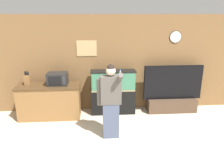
# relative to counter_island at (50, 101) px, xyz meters

# --- Properties ---
(wall_back_paneled) EXTENTS (10.00, 0.08, 2.60)m
(wall_back_paneled) POSITION_rel_counter_island_xyz_m (1.68, 0.47, 0.86)
(wall_back_paneled) COLOR brown
(wall_back_paneled) RESTS_ON ground_plane
(counter_island) EXTENTS (1.58, 0.62, 0.88)m
(counter_island) POSITION_rel_counter_island_xyz_m (0.00, 0.00, 0.00)
(counter_island) COLOR brown
(counter_island) RESTS_ON ground_plane
(microwave) EXTENTS (0.50, 0.36, 0.31)m
(microwave) POSITION_rel_counter_island_xyz_m (0.24, 0.03, 0.60)
(microwave) COLOR black
(microwave) RESTS_ON counter_island
(knife_block) EXTENTS (0.14, 0.12, 0.35)m
(knife_block) POSITION_rel_counter_island_xyz_m (-0.52, 0.06, 0.57)
(knife_block) COLOR brown
(knife_block) RESTS_ON counter_island
(aquarium_on_stand) EXTENTS (1.18, 0.35, 1.19)m
(aquarium_on_stand) POSITION_rel_counter_island_xyz_m (1.66, 0.15, 0.15)
(aquarium_on_stand) COLOR black
(aquarium_on_stand) RESTS_ON ground_plane
(tv_on_stand) EXTENTS (1.61, 0.40, 1.31)m
(tv_on_stand) POSITION_rel_counter_island_xyz_m (3.28, 0.14, -0.06)
(tv_on_stand) COLOR #4C3828
(tv_on_stand) RESTS_ON ground_plane
(person_standing) EXTENTS (0.52, 0.39, 1.64)m
(person_standing) POSITION_rel_counter_island_xyz_m (1.51, -1.08, 0.41)
(person_standing) COLOR #424C66
(person_standing) RESTS_ON ground_plane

